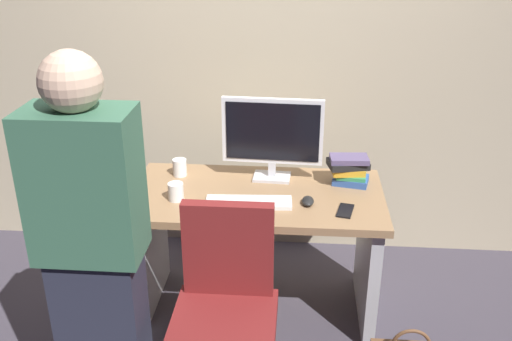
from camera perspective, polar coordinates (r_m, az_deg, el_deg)
ground_plane at (r=3.37m, az=0.07°, el=-13.31°), size 9.00×9.00×0.00m
wall_back at (r=3.49m, az=1.10°, el=15.07°), size 6.40×0.10×3.00m
desk at (r=3.09m, az=0.07°, el=-6.04°), size 1.32×0.69×0.72m
office_chair at (r=2.57m, az=-3.03°, el=-14.90°), size 0.52×0.52×0.94m
person_at_desk at (r=2.33m, az=-15.83°, el=-8.10°), size 0.40×0.24×1.64m
monitor at (r=3.05m, az=1.65°, el=3.59°), size 0.54×0.15×0.46m
keyboard at (r=2.87m, az=-0.72°, el=-3.19°), size 0.44×0.15×0.02m
mouse at (r=2.88m, az=5.18°, el=-3.04°), size 0.06×0.10×0.03m
cup_near_keyboard at (r=2.92m, az=-7.98°, el=-2.10°), size 0.08×0.08×0.09m
cup_by_monitor at (r=3.20m, az=-7.60°, el=0.31°), size 0.08×0.08×0.09m
book_stack at (r=3.10m, az=9.26°, el=0.10°), size 0.24×0.18×0.16m
cell_phone at (r=2.84m, az=8.88°, el=-3.97°), size 0.10×0.16×0.01m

